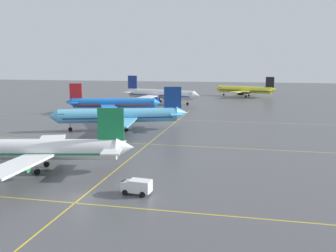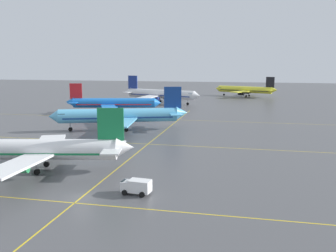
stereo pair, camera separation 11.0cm
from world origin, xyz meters
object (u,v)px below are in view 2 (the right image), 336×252
object	(u,v)px
airliner_far_right_stand	(245,90)
airliner_third_row	(113,103)
airliner_far_left_stand	(160,94)
service_truck_red_van	(136,186)
airliner_front_gate	(33,150)
airliner_second_row	(120,116)

from	to	relation	value
airliner_far_right_stand	airliner_third_row	bearing A→B (deg)	-120.68
airliner_third_row	airliner_far_right_stand	size ratio (longest dim) A/B	1.03
airliner_far_left_stand	service_truck_red_van	size ratio (longest dim) A/B	8.81
service_truck_red_van	airliner_front_gate	bearing A→B (deg)	160.30
airliner_front_gate	airliner_second_row	size ratio (longest dim) A/B	0.95
airliner_far_right_stand	service_truck_red_van	world-z (taller)	airliner_far_right_stand
airliner_second_row	service_truck_red_van	size ratio (longest dim) A/B	8.46
airliner_front_gate	airliner_second_row	world-z (taller)	airliner_second_row
airliner_second_row	airliner_third_row	xyz separation A→B (m)	(-13.97, 31.55, -0.32)
airliner_second_row	airliner_third_row	bearing A→B (deg)	113.88
airliner_far_left_stand	airliner_second_row	bearing A→B (deg)	-85.71
airliner_front_gate	airliner_second_row	bearing A→B (deg)	87.87
airliner_far_left_stand	airliner_front_gate	bearing A→B (deg)	-88.10
airliner_far_left_stand	airliner_far_right_stand	bearing A→B (deg)	48.65
airliner_front_gate	airliner_far_right_stand	xyz separation A→B (m)	(33.05, 148.04, -0.05)
airliner_second_row	airliner_far_left_stand	xyz separation A→B (m)	(-5.01, 66.76, 0.13)
airliner_far_left_stand	airliner_far_right_stand	world-z (taller)	airliner_far_left_stand
airliner_second_row	airliner_far_right_stand	world-z (taller)	airliner_second_row
airliner_front_gate	airliner_third_row	size ratio (longest dim) A/B	1.01
airliner_second_row	airliner_far_left_stand	bearing A→B (deg)	94.29
airliner_front_gate	airliner_far_right_stand	distance (m)	151.68
airliner_third_row	airliner_front_gate	bearing A→B (deg)	-80.06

